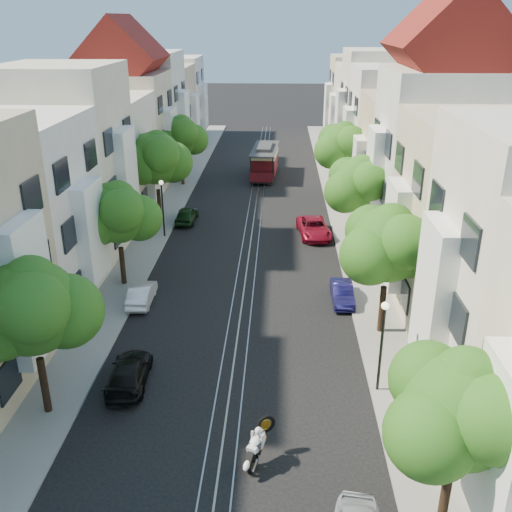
# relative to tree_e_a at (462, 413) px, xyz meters

# --- Properties ---
(ground) EXTENTS (200.00, 200.00, 0.00)m
(ground) POSITION_rel_tree_e_a_xyz_m (-7.26, 31.02, -4.40)
(ground) COLOR black
(ground) RESTS_ON ground
(sidewalk_east) EXTENTS (2.50, 80.00, 0.12)m
(sidewalk_east) POSITION_rel_tree_e_a_xyz_m (-0.01, 31.02, -4.34)
(sidewalk_east) COLOR gray
(sidewalk_east) RESTS_ON ground
(sidewalk_west) EXTENTS (2.50, 80.00, 0.12)m
(sidewalk_west) POSITION_rel_tree_e_a_xyz_m (-14.51, 31.02, -4.34)
(sidewalk_west) COLOR gray
(sidewalk_west) RESTS_ON ground
(rail_left) EXTENTS (0.06, 80.00, 0.02)m
(rail_left) POSITION_rel_tree_e_a_xyz_m (-7.81, 31.02, -4.39)
(rail_left) COLOR gray
(rail_left) RESTS_ON ground
(rail_slot) EXTENTS (0.06, 80.00, 0.02)m
(rail_slot) POSITION_rel_tree_e_a_xyz_m (-7.26, 31.02, -4.39)
(rail_slot) COLOR gray
(rail_slot) RESTS_ON ground
(rail_right) EXTENTS (0.06, 80.00, 0.02)m
(rail_right) POSITION_rel_tree_e_a_xyz_m (-6.71, 31.02, -4.39)
(rail_right) COLOR gray
(rail_right) RESTS_ON ground
(lane_line) EXTENTS (0.08, 80.00, 0.01)m
(lane_line) POSITION_rel_tree_e_a_xyz_m (-7.26, 31.02, -4.40)
(lane_line) COLOR tan
(lane_line) RESTS_ON ground
(townhouses_east) EXTENTS (7.75, 72.00, 12.00)m
(townhouses_east) POSITION_rel_tree_e_a_xyz_m (4.61, 30.94, 0.79)
(townhouses_east) COLOR beige
(townhouses_east) RESTS_ON ground
(townhouses_west) EXTENTS (7.75, 72.00, 11.76)m
(townhouses_west) POSITION_rel_tree_e_a_xyz_m (-19.13, 30.94, 0.68)
(townhouses_west) COLOR silver
(townhouses_west) RESTS_ON ground
(tree_e_a) EXTENTS (4.72, 3.87, 6.27)m
(tree_e_a) POSITION_rel_tree_e_a_xyz_m (0.00, 0.00, 0.00)
(tree_e_a) COLOR black
(tree_e_a) RESTS_ON ground
(tree_e_b) EXTENTS (4.93, 4.08, 6.68)m
(tree_e_b) POSITION_rel_tree_e_a_xyz_m (0.00, 12.00, 0.34)
(tree_e_b) COLOR black
(tree_e_b) RESTS_ON ground
(tree_e_c) EXTENTS (4.84, 3.99, 6.52)m
(tree_e_c) POSITION_rel_tree_e_a_xyz_m (0.00, 23.00, 0.20)
(tree_e_c) COLOR black
(tree_e_c) RESTS_ON ground
(tree_e_d) EXTENTS (5.01, 4.16, 6.85)m
(tree_e_d) POSITION_rel_tree_e_a_xyz_m (0.00, 34.00, 0.47)
(tree_e_d) COLOR black
(tree_e_d) RESTS_ON ground
(tree_w_a) EXTENTS (4.93, 4.08, 6.68)m
(tree_w_a) POSITION_rel_tree_e_a_xyz_m (-14.40, 5.00, 0.34)
(tree_w_a) COLOR black
(tree_w_a) RESTS_ON ground
(tree_w_b) EXTENTS (4.72, 3.87, 6.27)m
(tree_w_b) POSITION_rel_tree_e_a_xyz_m (-14.40, 17.00, 0.00)
(tree_w_b) COLOR black
(tree_w_b) RESTS_ON ground
(tree_w_c) EXTENTS (5.13, 4.28, 7.09)m
(tree_w_c) POSITION_rel_tree_e_a_xyz_m (-14.40, 28.00, 0.67)
(tree_w_c) COLOR black
(tree_w_c) RESTS_ON ground
(tree_w_d) EXTENTS (4.84, 3.99, 6.52)m
(tree_w_d) POSITION_rel_tree_e_a_xyz_m (-14.40, 39.00, 0.20)
(tree_w_d) COLOR black
(tree_w_d) RESTS_ON ground
(lamp_east) EXTENTS (0.32, 0.32, 4.16)m
(lamp_east) POSITION_rel_tree_e_a_xyz_m (-0.96, 7.02, -1.55)
(lamp_east) COLOR black
(lamp_east) RESTS_ON ground
(lamp_west) EXTENTS (0.32, 0.32, 4.16)m
(lamp_west) POSITION_rel_tree_e_a_xyz_m (-13.56, 25.02, -1.55)
(lamp_west) COLOR black
(lamp_west) RESTS_ON ground
(sportbike_rider) EXTENTS (1.07, 1.68, 1.67)m
(sportbike_rider) POSITION_rel_tree_e_a_xyz_m (-5.90, 2.55, -3.52)
(sportbike_rider) COLOR black
(sportbike_rider) RESTS_ON ground
(cable_car) EXTENTS (2.85, 7.72, 2.92)m
(cable_car) POSITION_rel_tree_e_a_xyz_m (-6.76, 42.63, -2.67)
(cable_car) COLOR black
(cable_car) RESTS_ON ground
(parked_car_e_mid) EXTENTS (1.17, 3.29, 1.08)m
(parked_car_e_mid) POSITION_rel_tree_e_a_xyz_m (-1.66, 15.34, -3.86)
(parked_car_e_mid) COLOR #0C0B38
(parked_car_e_mid) RESTS_ON ground
(parked_car_e_far) EXTENTS (2.62, 4.77, 1.27)m
(parked_car_e_far) POSITION_rel_tree_e_a_xyz_m (-2.71, 25.79, -3.76)
(parked_car_e_far) COLOR maroon
(parked_car_e_far) RESTS_ON ground
(parked_car_w_near) EXTENTS (1.83, 4.04, 1.15)m
(parked_car_w_near) POSITION_rel_tree_e_a_xyz_m (-11.66, 7.11, -3.83)
(parked_car_w_near) COLOR black
(parked_car_w_near) RESTS_ON ground
(parked_car_w_mid) EXTENTS (1.26, 3.39, 1.11)m
(parked_car_w_mid) POSITION_rel_tree_e_a_xyz_m (-12.86, 14.75, -3.84)
(parked_car_w_mid) COLOR silver
(parked_car_w_mid) RESTS_ON ground
(parked_car_w_far) EXTENTS (1.57, 3.66, 1.23)m
(parked_car_w_far) POSITION_rel_tree_e_a_xyz_m (-12.45, 28.45, -3.78)
(parked_car_w_far) COLOR black
(parked_car_w_far) RESTS_ON ground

